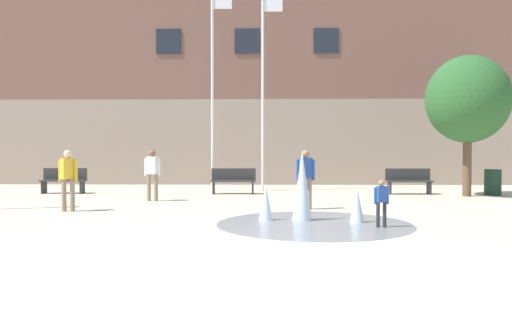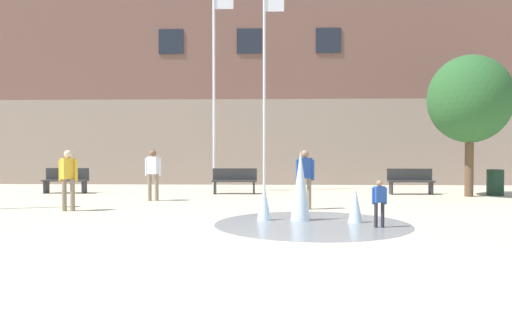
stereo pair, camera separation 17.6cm
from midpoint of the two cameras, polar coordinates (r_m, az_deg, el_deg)
ground_plane at (r=7.62m, az=-5.55°, el=-11.07°), size 100.00×100.00×0.00m
library_building at (r=25.40m, az=-0.25°, el=7.27°), size 36.00×6.05×8.50m
splash_fountain at (r=11.22m, az=6.07°, el=-4.41°), size 4.23×4.23×1.59m
park_bench_center at (r=19.42m, az=-20.65°, el=-2.15°), size 1.60×0.44×0.91m
park_bench_near_trashcan at (r=17.93m, az=-2.19°, el=-2.35°), size 1.60×0.44×0.91m
park_bench_far_right at (r=18.58m, az=17.50°, el=-2.28°), size 1.60×0.44×0.91m
adult_in_red at (r=13.84m, az=-20.33°, el=-1.65°), size 0.50×0.39×1.59m
child_with_pink_shirt at (r=10.63m, az=14.38°, el=-4.41°), size 0.31×0.19×0.99m
teen_by_trashcan at (r=13.41m, az=6.00°, el=-1.67°), size 0.50×0.33×1.59m
adult_watching at (r=15.81m, az=-11.37°, el=-1.23°), size 0.50×0.31×1.59m
flagpole_left at (r=19.31m, az=-4.48°, el=8.79°), size 0.80×0.10×7.79m
flagpole_right at (r=19.19m, az=1.30°, el=8.67°), size 0.80×0.10×7.67m
trash_can at (r=19.24m, az=25.90°, el=-2.32°), size 0.56×0.56×0.90m
street_tree_near_building at (r=18.46m, az=23.50°, el=6.38°), size 2.78×2.78×4.78m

